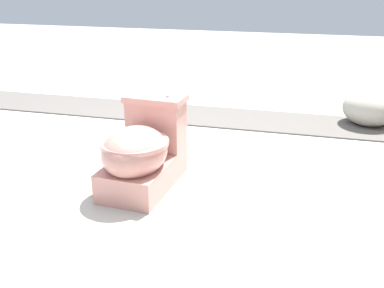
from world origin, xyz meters
TOP-DOWN VIEW (x-y plane):
  - ground_plane at (0.00, 0.00)m, footprint 14.00×14.00m
  - gravel_strip at (-1.35, 0.50)m, footprint 0.56×8.00m
  - toilet at (0.06, -0.16)m, footprint 0.66×0.42m
  - boulder_far at (-1.48, 1.26)m, footprint 0.50×0.52m

SIDE VIEW (x-z plane):
  - ground_plane at x=0.00m, z-range 0.00..0.00m
  - gravel_strip at x=-1.35m, z-range 0.00..0.01m
  - boulder_far at x=-1.48m, z-range 0.00..0.29m
  - toilet at x=0.06m, z-range -0.04..0.48m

